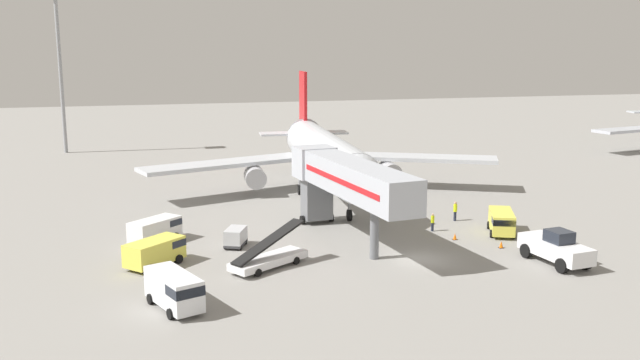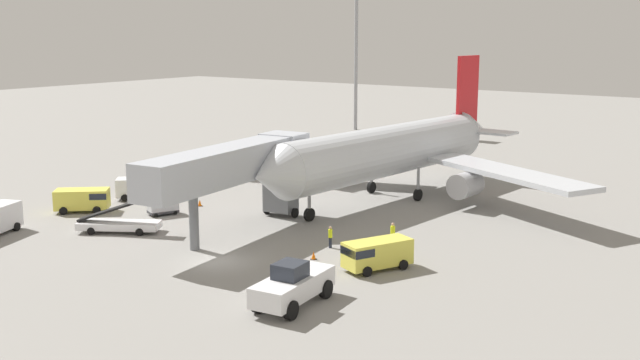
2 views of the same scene
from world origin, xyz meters
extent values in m
plane|color=gray|center=(0.00, 0.00, 0.00)|extent=(300.00, 300.00, 0.00)
cylinder|color=silver|center=(-0.77, 23.44, 4.58)|extent=(6.78, 27.67, 4.66)
cone|color=silver|center=(-1.96, 8.17, 4.58)|extent=(4.81, 3.59, 4.57)
cone|color=silver|center=(0.49, 39.61, 4.93)|extent=(4.81, 5.38, 4.43)
cube|color=red|center=(0.40, 38.35, 9.24)|extent=(0.67, 3.98, 7.46)
cube|color=silver|center=(3.16, 37.78, 5.16)|extent=(5.80, 3.31, 0.24)
cube|color=silver|center=(-2.42, 38.21, 5.16)|extent=(5.80, 3.31, 0.24)
cube|color=silver|center=(10.19, 25.38, 3.53)|extent=(18.55, 11.90, 0.44)
cube|color=silver|center=(-11.29, 27.06, 3.53)|extent=(19.07, 9.43, 0.44)
cylinder|color=#A8A8AD|center=(6.93, 24.57, 2.13)|extent=(2.48, 3.10, 2.26)
cylinder|color=#A8A8AD|center=(-8.19, 25.75, 2.13)|extent=(2.48, 3.10, 2.26)
cylinder|color=gray|center=(-1.60, 12.79, 1.87)|extent=(0.28, 0.28, 2.63)
cylinder|color=black|center=(-1.60, 12.79, 0.55)|extent=(0.43, 1.12, 1.10)
cylinder|color=gray|center=(2.03, 24.87, 1.87)|extent=(0.28, 0.28, 2.63)
cylinder|color=black|center=(2.03, 24.87, 0.55)|extent=(0.43, 1.12, 1.10)
cylinder|color=gray|center=(-3.31, 25.29, 1.87)|extent=(0.28, 0.28, 2.63)
cylinder|color=black|center=(-3.31, 25.29, 0.55)|extent=(0.43, 1.12, 1.10)
cube|color=#B2B7C1|center=(-3.73, 4.53, 5.63)|extent=(4.97, 17.11, 2.70)
cube|color=red|center=(-5.24, 4.35, 5.63)|extent=(1.71, 14.08, 0.44)
cube|color=#B2B7C1|center=(-4.80, 13.50, 5.63)|extent=(3.76, 3.19, 2.84)
cube|color=#232833|center=(-4.95, 14.79, 5.88)|extent=(3.31, 0.63, 0.90)
cube|color=slate|center=(-4.73, 12.90, 2.34)|extent=(2.74, 2.09, 3.88)
cylinder|color=black|center=(-6.15, 12.74, 0.40)|extent=(0.39, 0.83, 0.80)
cylinder|color=black|center=(-3.32, 13.07, 0.40)|extent=(0.39, 0.83, 0.80)
cylinder|color=slate|center=(-3.34, 1.18, 2.14)|extent=(0.70, 0.70, 4.28)
cube|color=white|center=(9.41, -3.60, 1.15)|extent=(2.93, 6.35, 1.20)
cube|color=#232833|center=(9.45, -3.91, 2.20)|extent=(1.77, 1.97, 0.90)
cylinder|color=black|center=(10.70, -5.46, 0.55)|extent=(0.52, 1.14, 1.10)
cylinder|color=black|center=(8.57, -5.71, 0.55)|extent=(0.52, 1.14, 1.10)
cylinder|color=black|center=(10.25, -1.50, 0.55)|extent=(0.52, 1.14, 1.10)
cylinder|color=black|center=(8.12, -1.75, 0.55)|extent=(0.52, 1.14, 1.10)
cube|color=white|center=(-11.62, 1.16, 0.57)|extent=(6.48, 5.03, 0.55)
cube|color=black|center=(-11.62, 1.16, 1.99)|extent=(6.05, 4.30, 2.23)
cylinder|color=black|center=(-10.48, 2.96, 0.30)|extent=(0.63, 0.50, 0.60)
cylinder|color=black|center=(-9.50, 1.37, 0.30)|extent=(0.63, 0.50, 0.60)
cylinder|color=black|center=(-13.75, 0.95, 0.30)|extent=(0.63, 0.50, 0.60)
cylinder|color=black|center=(-12.77, -0.64, 0.30)|extent=(0.63, 0.50, 0.60)
cube|color=#E5DB4C|center=(-19.72, 3.84, 1.14)|extent=(4.76, 4.55, 1.69)
cube|color=#1E232D|center=(-18.56, 4.86, 1.51)|extent=(2.48, 2.53, 0.54)
cylinder|color=black|center=(-19.32, 5.51, 0.34)|extent=(0.76, 0.73, 0.68)
cylinder|color=black|center=(-18.01, 4.02, 0.34)|extent=(0.76, 0.73, 0.68)
cylinder|color=black|center=(-21.43, 3.65, 0.34)|extent=(0.76, 0.73, 0.68)
cylinder|color=black|center=(-20.12, 2.16, 0.34)|extent=(0.76, 0.73, 0.68)
cylinder|color=black|center=(-18.59, -3.36, 0.34)|extent=(0.56, 0.76, 0.68)
cube|color=#E5DB4C|center=(9.84, 4.99, 1.14)|extent=(3.60, 4.99, 1.69)
cube|color=#1E232D|center=(9.20, 3.55, 1.51)|extent=(2.33, 2.13, 0.54)
cylinder|color=black|center=(10.07, 3.31, 0.34)|extent=(0.58, 0.76, 0.68)
cylinder|color=black|center=(8.44, 4.04, 0.34)|extent=(0.58, 0.76, 0.68)
cylinder|color=black|center=(11.24, 5.93, 0.34)|extent=(0.58, 0.76, 0.68)
cylinder|color=black|center=(9.61, 6.66, 0.34)|extent=(0.58, 0.76, 0.68)
cube|color=white|center=(-19.45, 10.26, 1.14)|extent=(4.61, 4.37, 1.70)
cube|color=#1E232D|center=(-18.32, 11.24, 1.51)|extent=(2.37, 2.42, 0.54)
cylinder|color=black|center=(-19.04, 11.86, 0.34)|extent=(0.74, 0.71, 0.68)
cylinder|color=black|center=(-17.81, 10.45, 0.34)|extent=(0.74, 0.71, 0.68)
cylinder|color=black|center=(-21.10, 10.07, 0.34)|extent=(0.74, 0.71, 0.68)
cylinder|color=black|center=(-19.87, 8.65, 0.34)|extent=(0.74, 0.71, 0.68)
cube|color=#38383D|center=(-13.17, 7.20, 0.29)|extent=(2.27, 2.81, 0.22)
cube|color=silver|center=(-13.17, 7.20, 0.97)|extent=(2.27, 2.81, 1.14)
cylinder|color=black|center=(-12.94, 6.15, 0.18)|extent=(0.26, 0.38, 0.36)
cylinder|color=black|center=(-14.10, 6.67, 0.18)|extent=(0.26, 0.38, 0.36)
cylinder|color=black|center=(-12.23, 7.73, 0.18)|extent=(0.26, 0.38, 0.36)
cylinder|color=black|center=(-13.40, 8.24, 0.18)|extent=(0.26, 0.38, 0.36)
cylinder|color=#1E2333|center=(7.97, 10.16, 0.44)|extent=(0.34, 0.34, 0.88)
cylinder|color=#D8EA19|center=(7.97, 10.16, 1.24)|extent=(0.45, 0.45, 0.70)
sphere|color=tan|center=(7.97, 10.16, 1.72)|extent=(0.24, 0.24, 0.24)
cylinder|color=#1E2333|center=(4.38, 7.32, 0.39)|extent=(0.28, 0.28, 0.78)
cylinder|color=#D8EA19|center=(4.38, 7.32, 1.08)|extent=(0.38, 0.38, 0.61)
sphere|color=tan|center=(4.38, 7.32, 1.51)|extent=(0.21, 0.21, 0.21)
cube|color=black|center=(-12.88, 11.36, 0.01)|extent=(0.40, 0.40, 0.03)
cone|color=orange|center=(-12.88, 11.36, 0.32)|extent=(0.34, 0.34, 0.59)
cube|color=black|center=(7.60, 1.08, 0.01)|extent=(0.38, 0.38, 0.03)
cone|color=orange|center=(7.60, 1.08, 0.30)|extent=(0.32, 0.32, 0.56)
cube|color=black|center=(5.07, 4.31, 0.01)|extent=(0.36, 0.36, 0.03)
cone|color=orange|center=(5.07, 4.31, 0.29)|extent=(0.31, 0.31, 0.54)
cylinder|color=#93969B|center=(-30.69, 64.23, 11.66)|extent=(0.56, 0.56, 23.32)
camera|label=1|loc=(-20.99, -46.87, 16.19)|focal=38.64mm
camera|label=2|loc=(35.27, -36.77, 15.75)|focal=42.87mm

